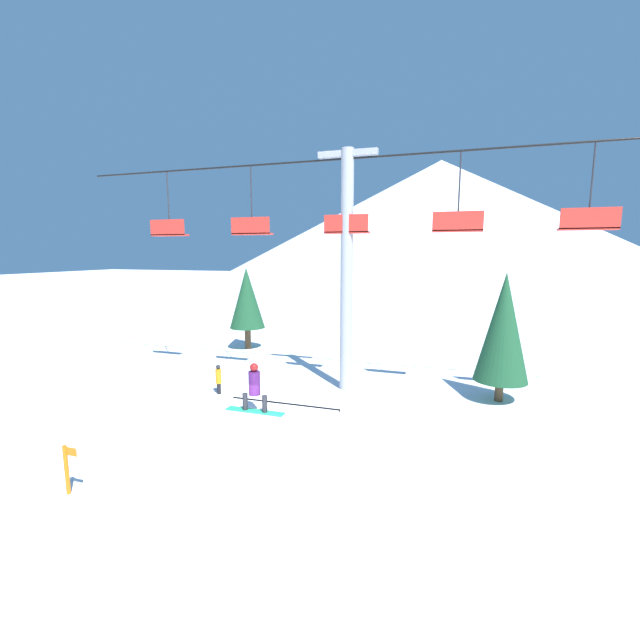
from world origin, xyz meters
The scene contains 9 objects.
ground_plane centered at (0.00, 0.00, 0.00)m, with size 220.00×220.00×0.00m, color white.
mountain_ridge centered at (0.00, 71.02, 10.67)m, with size 82.65×82.65×21.34m.
snow_ramp centered at (-0.15, 0.15, 0.88)m, with size 3.07×4.02×1.76m.
snowboarder centered at (-0.61, 1.31, 2.37)m, with size 1.56×0.29×1.27m.
chairlift centered at (-0.29, 9.03, 5.72)m, with size 24.97×0.51×9.79m.
pine_tree_near centered at (5.80, 9.47, 2.92)m, with size 2.02×2.02×5.04m.
pine_tree_far centered at (-7.87, 14.67, 3.05)m, with size 2.09×2.09×4.87m.
trail_marker centered at (-4.53, -0.82, 0.67)m, with size 0.41×0.10×1.23m.
distant_skier centered at (-5.05, 6.77, 0.67)m, with size 0.24×0.24×1.23m.
Camera 1 is at (4.19, -7.96, 5.75)m, focal length 24.00 mm.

